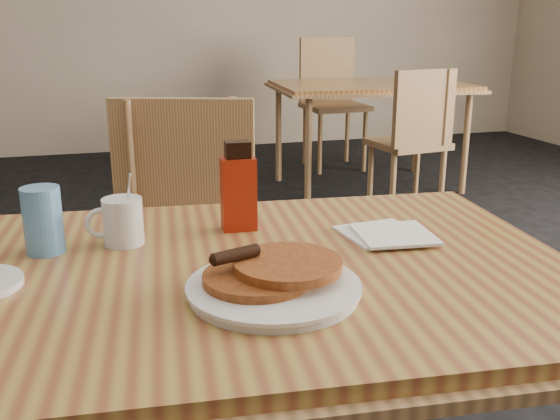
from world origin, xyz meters
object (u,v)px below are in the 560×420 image
object	(u,v)px
blue_tumbler	(43,220)
syrup_bottle	(238,189)
pancake_plate	(273,282)
chair_neighbor_far	(331,90)
neighbor_table	(370,89)
chair_main_far	(191,233)
chair_neighbor_near	(415,130)
main_table	(238,288)
coffee_mug	(122,221)

from	to	relation	value
blue_tumbler	syrup_bottle	bearing A→B (deg)	5.30
pancake_plate	blue_tumbler	world-z (taller)	blue_tumbler
chair_neighbor_far	syrup_bottle	size ratio (longest dim) A/B	5.68
neighbor_table	chair_main_far	world-z (taller)	chair_main_far
chair_neighbor_near	pancake_plate	distance (m)	2.96
pancake_plate	chair_main_far	bearing A→B (deg)	91.14
pancake_plate	chair_neighbor_near	bearing A→B (deg)	58.04
main_table	neighbor_table	distance (m)	3.49
syrup_bottle	blue_tumbler	world-z (taller)	syrup_bottle
chair_neighbor_far	blue_tumbler	bearing A→B (deg)	-119.90
main_table	chair_main_far	bearing A→B (deg)	89.01
chair_neighbor_far	coffee_mug	xyz separation A→B (m)	(-1.78, -3.69, 0.17)
main_table	chair_neighbor_near	bearing A→B (deg)	56.18
coffee_mug	blue_tumbler	world-z (taller)	coffee_mug
chair_main_far	coffee_mug	xyz separation A→B (m)	(-0.20, -0.57, 0.23)
chair_main_far	chair_neighbor_near	distance (m)	2.27
chair_main_far	coffee_mug	size ratio (longest dim) A/B	6.67
coffee_mug	blue_tumbler	distance (m)	0.14
chair_neighbor_near	neighbor_table	bearing A→B (deg)	80.91
coffee_mug	blue_tumbler	size ratio (longest dim) A/B	1.15
chair_main_far	pancake_plate	size ratio (longest dim) A/B	3.45
chair_neighbor_far	pancake_plate	distance (m)	4.29
chair_main_far	blue_tumbler	distance (m)	0.71
chair_main_far	chair_neighbor_far	distance (m)	3.50
main_table	pancake_plate	bearing A→B (deg)	-76.70
coffee_mug	pancake_plate	bearing A→B (deg)	-46.82
pancake_plate	blue_tumbler	size ratio (longest dim) A/B	2.22
main_table	neighbor_table	size ratio (longest dim) A/B	0.93
main_table	chair_neighbor_far	size ratio (longest dim) A/B	1.25
syrup_bottle	chair_neighbor_near	bearing A→B (deg)	56.36
syrup_bottle	neighbor_table	bearing A→B (deg)	63.39
chair_neighbor_near	blue_tumbler	distance (m)	2.94
neighbor_table	coffee_mug	bearing A→B (deg)	-121.55
neighbor_table	chair_neighbor_far	distance (m)	0.77
chair_neighbor_near	chair_neighbor_far	bearing A→B (deg)	82.13
chair_main_far	syrup_bottle	size ratio (longest dim) A/B	5.18
chair_neighbor_near	syrup_bottle	xyz separation A→B (m)	(-1.55, -2.18, 0.30)
chair_neighbor_near	syrup_bottle	size ratio (longest dim) A/B	4.92
neighbor_table	syrup_bottle	size ratio (longest dim) A/B	7.65
neighbor_table	chair_neighbor_near	bearing A→B (deg)	-91.35
main_table	blue_tumbler	xyz separation A→B (m)	(-0.33, 0.16, 0.10)
neighbor_table	chair_main_far	distance (m)	2.85
pancake_plate	coffee_mug	size ratio (longest dim) A/B	1.93
coffee_mug	syrup_bottle	bearing A→B (deg)	13.65
pancake_plate	coffee_mug	world-z (taller)	coffee_mug
chair_main_far	coffee_mug	world-z (taller)	chair_main_far
main_table	chair_neighbor_near	xyz separation A→B (m)	(1.59, 2.38, -0.17)
neighbor_table	blue_tumbler	xyz separation A→B (m)	(-1.94, -2.93, 0.10)
main_table	blue_tumbler	distance (m)	0.38
chair_neighbor_far	chair_main_far	bearing A→B (deg)	-119.33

